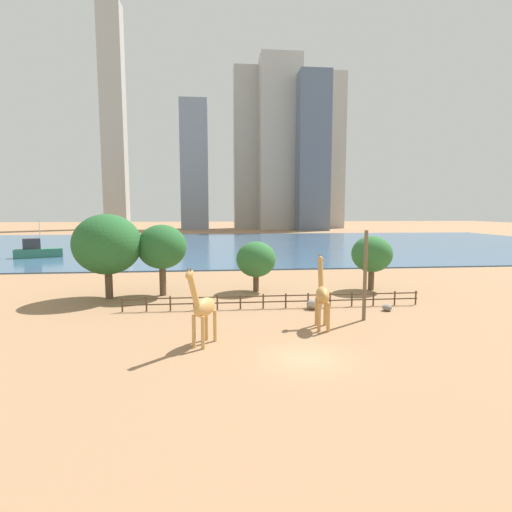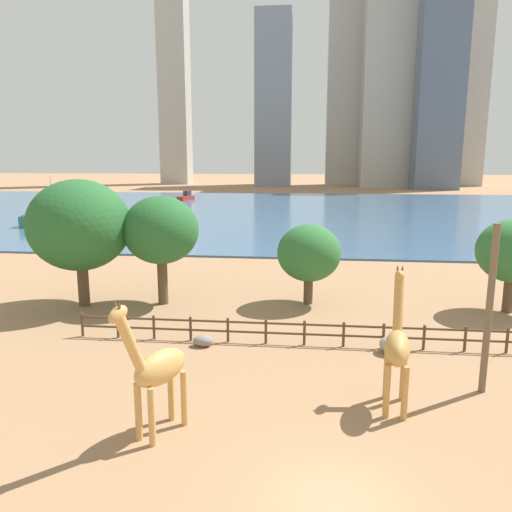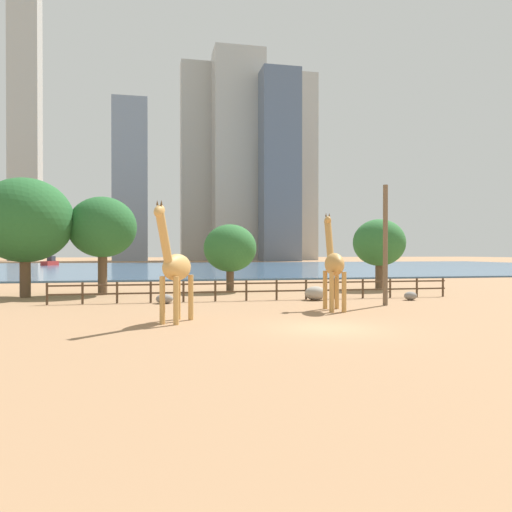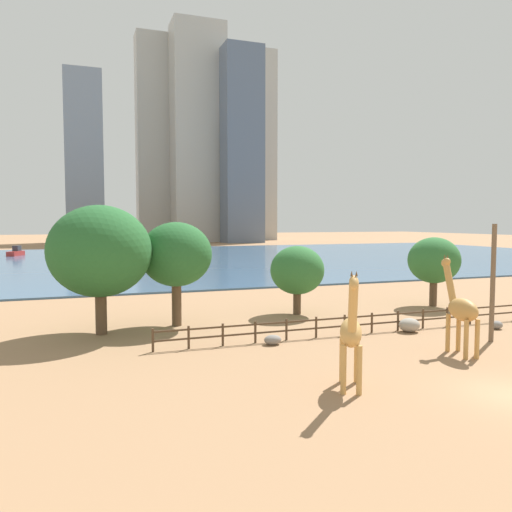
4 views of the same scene
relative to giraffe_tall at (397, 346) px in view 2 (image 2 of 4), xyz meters
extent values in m
plane|color=#9E7551|center=(-2.54, 74.08, -2.47)|extent=(400.00, 400.00, 0.00)
cube|color=#3D6084|center=(-2.54, 71.08, -2.37)|extent=(180.00, 86.00, 0.20)
cylinder|color=#C18C47|center=(-0.23, 0.66, -1.43)|extent=(0.27, 0.27, 2.09)
cylinder|color=#C18C47|center=(0.41, 0.57, -1.43)|extent=(0.27, 0.27, 2.09)
cylinder|color=#C18C47|center=(-0.46, -0.94, -1.43)|extent=(0.27, 0.27, 2.09)
cylinder|color=#C18C47|center=(0.18, -1.03, -1.43)|extent=(0.27, 0.27, 2.09)
ellipsoid|color=#C18C47|center=(-0.03, -0.18, -0.02)|extent=(1.23, 2.42, 1.21)
cylinder|color=#C18C47|center=(0.15, 1.08, 1.30)|extent=(0.53, 1.20, 2.29)
ellipsoid|color=#C18C47|center=(0.21, 1.48, 2.38)|extent=(0.49, 0.91, 0.72)
cone|color=brown|center=(0.11, 1.49, 2.73)|extent=(0.12, 0.12, 0.22)
cone|color=brown|center=(0.30, 1.47, 2.73)|extent=(0.12, 0.12, 0.22)
cylinder|color=tan|center=(-8.51, -3.67, -1.44)|extent=(0.32, 0.32, 2.07)
cylinder|color=tan|center=(-9.08, -3.38, -1.44)|extent=(0.32, 0.32, 2.07)
cylinder|color=tan|center=(-7.77, -2.26, -1.44)|extent=(0.32, 0.32, 2.07)
cylinder|color=tan|center=(-8.34, -1.96, -1.44)|extent=(0.32, 0.32, 2.07)
ellipsoid|color=tan|center=(-8.42, -2.82, -0.05)|extent=(1.87, 2.45, 1.20)
cylinder|color=tan|center=(-9.02, -3.95, 1.25)|extent=(0.88, 1.23, 2.26)
ellipsoid|color=tan|center=(-9.21, -4.33, 2.32)|extent=(0.73, 0.94, 0.72)
cone|color=brown|center=(-9.13, -4.37, 2.66)|extent=(0.15, 0.15, 0.22)
cone|color=brown|center=(-9.30, -4.29, 2.66)|extent=(0.15, 0.15, 0.22)
cylinder|color=brown|center=(3.81, 1.64, 1.03)|extent=(0.28, 0.28, 7.02)
ellipsoid|color=gray|center=(0.84, 5.46, -2.03)|extent=(1.41, 1.19, 0.89)
ellipsoid|color=gray|center=(-8.75, 5.35, -2.19)|extent=(1.03, 0.76, 0.57)
cylinder|color=#4C3826|center=(-15.54, 6.08, -1.82)|extent=(0.14, 0.14, 1.30)
cylinder|color=#4C3826|center=(-13.55, 6.08, -1.82)|extent=(0.14, 0.14, 1.30)
cylinder|color=#4C3826|center=(-11.55, 6.08, -1.82)|extent=(0.14, 0.14, 1.30)
cylinder|color=#4C3826|center=(-9.56, 6.08, -1.82)|extent=(0.14, 0.14, 1.30)
cylinder|color=#4C3826|center=(-7.56, 6.08, -1.82)|extent=(0.14, 0.14, 1.30)
cylinder|color=#4C3826|center=(-5.57, 6.08, -1.82)|extent=(0.14, 0.14, 1.30)
cylinder|color=#4C3826|center=(-3.58, 6.08, -1.82)|extent=(0.14, 0.14, 1.30)
cylinder|color=#4C3826|center=(-1.58, 6.08, -1.82)|extent=(0.14, 0.14, 1.30)
cylinder|color=#4C3826|center=(0.41, 6.08, -1.82)|extent=(0.14, 0.14, 1.30)
cylinder|color=#4C3826|center=(2.41, 6.08, -1.82)|extent=(0.14, 0.14, 1.30)
cylinder|color=#4C3826|center=(4.40, 6.08, -1.82)|extent=(0.14, 0.14, 1.30)
cylinder|color=#4C3826|center=(6.39, 6.08, -1.82)|extent=(0.14, 0.14, 1.30)
cube|color=#4C3826|center=(-2.54, 6.08, -1.37)|extent=(26.10, 0.08, 0.10)
cube|color=#4C3826|center=(-2.54, 6.08, -1.89)|extent=(26.10, 0.08, 0.10)
cylinder|color=brown|center=(8.98, 13.08, -1.39)|extent=(0.62, 0.62, 2.17)
cylinder|color=brown|center=(-17.99, 11.58, -1.11)|extent=(0.71, 0.71, 2.72)
ellipsoid|color=#26602D|center=(-17.99, 11.58, 2.82)|extent=(6.44, 6.44, 5.80)
cylinder|color=brown|center=(-12.98, 12.55, -0.99)|extent=(0.66, 0.66, 2.97)
ellipsoid|color=#26602D|center=(-12.98, 12.55, 2.45)|extent=(4.89, 4.89, 4.40)
cylinder|color=brown|center=(-3.44, 13.58, -1.59)|extent=(0.60, 0.60, 1.76)
ellipsoid|color=#2D6B33|center=(-3.44, 13.58, 0.95)|extent=(4.15, 4.15, 3.73)
cube|color=#B22D28|center=(-30.99, 90.30, -1.81)|extent=(3.13, 4.89, 0.92)
cube|color=#333338|center=(-30.80, 90.84, -0.80)|extent=(1.61, 1.94, 1.10)
cube|color=#337259|center=(-38.96, 46.31, -1.51)|extent=(8.17, 5.40, 1.54)
cube|color=#333338|center=(-39.86, 45.96, 0.19)|extent=(3.25, 2.73, 1.85)
cylinder|color=silver|center=(-38.60, 46.45, 1.96)|extent=(0.16, 0.16, 5.39)
cube|color=slate|center=(33.40, 138.45, 29.90)|extent=(12.96, 9.28, 64.76)
cube|color=#B7B2A8|center=(21.30, 150.50, 34.91)|extent=(17.99, 11.93, 74.76)
cube|color=#B7B2A8|center=(48.08, 162.21, 33.28)|extent=(10.26, 12.90, 71.51)
cube|color=#B7B2A8|center=(-52.47, 162.84, 46.81)|extent=(9.96, 8.84, 98.58)
cube|color=#ADA89E|center=(8.23, 160.37, 33.90)|extent=(13.57, 8.36, 72.75)
cube|color=gray|center=(-16.34, 156.19, 25.50)|extent=(11.84, 15.99, 55.94)
camera|label=1|loc=(-7.70, -27.76, 6.07)|focal=28.00mm
camera|label=2|loc=(-3.40, -18.44, 7.05)|focal=35.00mm
camera|label=3|loc=(-9.58, -25.16, 0.64)|focal=35.00mm
camera|label=4|loc=(-19.37, -21.19, 4.69)|focal=35.00mm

